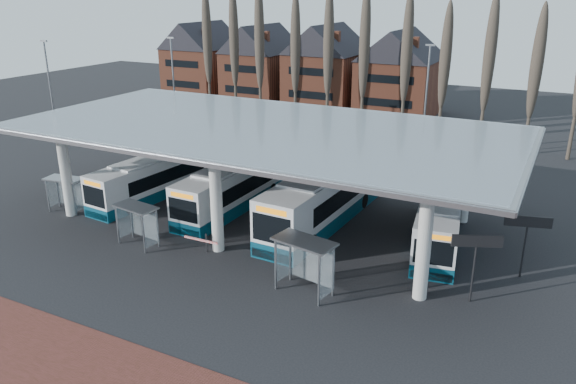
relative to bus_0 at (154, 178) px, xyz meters
The scene contains 17 objects.
ground 12.37m from the bus_0, 40.86° to the right, with size 140.00×140.00×0.00m, color black.
station_canopy 10.23m from the bus_0, ahead, with size 32.00×16.00×6.34m.
poplar_row 27.63m from the bus_0, 69.57° to the left, with size 45.10×1.10×14.50m.
townhouse_row 36.81m from the bus_0, 100.18° to the left, with size 36.80×10.30×12.25m.
lamp_post_a 16.91m from the bus_0, 121.95° to the left, with size 0.80×0.16×10.17m.
lamp_post_b 23.91m from the bus_0, 49.58° to the left, with size 0.80×0.16×10.17m.
lamp_post_d 18.16m from the bus_0, 160.37° to the left, with size 0.80×0.16×10.17m.
bus_0 is the anchor object (origin of this frame).
bus_1 6.52m from the bus_0, ahead, with size 2.63×11.54×3.20m.
bus_2 13.21m from the bus_0, ahead, with size 3.37×13.24×3.65m.
bus_3 20.60m from the bus_0, ahead, with size 4.03×11.10×3.02m.
shelter_0 6.11m from the bus_0, 124.98° to the right, with size 2.75×1.66×2.40m.
shelter_1 8.43m from the bus_0, 56.44° to the right, with size 2.87×1.71×2.51m.
shelter_2 17.65m from the bus_0, 25.31° to the right, with size 3.36×2.12×2.90m.
info_sign_0 24.14m from the bus_0, 11.37° to the right, with size 2.26×1.07×3.58m.
info_sign_1 25.61m from the bus_0, ahead, with size 2.30×0.77×3.51m.
barrier 10.98m from the bus_0, 36.25° to the right, with size 2.28×0.63×1.14m.
Camera 1 is at (17.32, -22.37, 14.58)m, focal length 35.00 mm.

